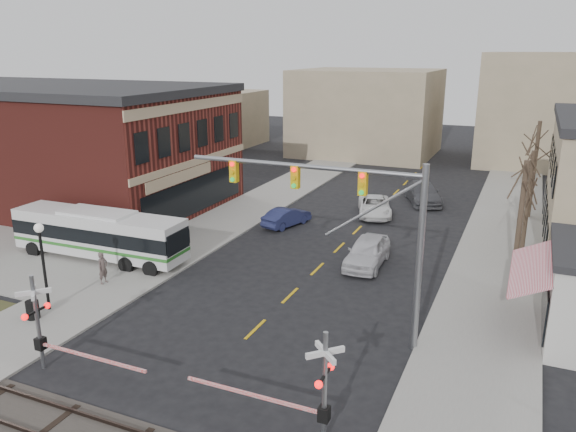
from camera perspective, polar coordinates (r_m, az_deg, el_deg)
The scene contains 19 objects.
ground at distance 24.60m, azimuth -5.48°, elevation -13.40°, with size 160.00×160.00×0.00m, color black.
sidewalk_west at distance 45.12m, azimuth -3.82°, elevation 0.84°, with size 5.00×60.00×0.12m, color gray.
sidewalk_east at distance 40.43m, azimuth 20.90°, elevation -2.13°, with size 5.00×60.00×0.12m, color gray.
brick_building at distance 51.55m, azimuth -23.78°, elevation 6.86°, with size 30.40×15.40×9.60m.
tree_east_a at distance 31.76m, azimuth 22.46°, elevation -0.74°, with size 0.28×0.28×6.75m.
tree_east_b at distance 37.62m, azimuth 23.18°, elevation 1.38°, with size 0.28×0.28×6.30m.
tree_east_c at distance 45.34m, azimuth 23.71°, elevation 4.30°, with size 0.28×0.28×7.20m.
transit_bus at distance 35.60m, azimuth -18.65°, elevation -1.69°, with size 11.23×2.72×2.88m.
traffic_signal_mast at distance 23.60m, azimuth 6.59°, elevation 0.51°, with size 10.66×0.30×8.00m.
rr_crossing_west at distance 24.08m, azimuth -23.37°, elevation -10.19°, with size 5.60×1.36×4.00m.
rr_crossing_east at distance 18.63m, azimuth 2.44°, elevation -16.97°, with size 5.60×1.36×4.00m.
street_lamp at distance 28.93m, azimuth -23.76°, elevation -3.06°, with size 0.44×0.44×4.37m.
trash_bin at distance 29.19m, azimuth -24.51°, elevation -8.66°, with size 0.60×0.60×0.88m, color black.
car_a at distance 33.36m, azimuth 8.05°, elevation -3.60°, with size 2.01×5.01×1.71m, color silver.
car_b at distance 40.45m, azimuth -0.14°, elevation -0.09°, with size 1.42×4.07×1.34m, color #1D2148.
car_c at distance 43.57m, azimuth 8.79°, elevation 1.00°, with size 2.37×5.13×1.43m, color white.
car_d at distance 47.98m, azimuth 13.54°, elevation 2.32°, with size 2.34×5.76×1.67m, color #46464B.
pedestrian_near at distance 31.84m, azimuth -18.29°, elevation -5.03°, with size 0.64×0.42×1.76m, color #554744.
pedestrian_far at distance 34.83m, azimuth -15.14°, elevation -2.83°, with size 0.89×0.69×1.83m, color #303D54.
Camera 1 is at (10.57, -18.53, 12.25)m, focal length 35.00 mm.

